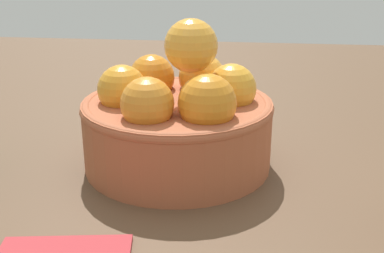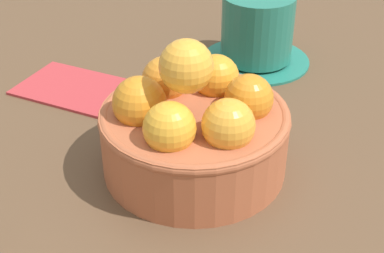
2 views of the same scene
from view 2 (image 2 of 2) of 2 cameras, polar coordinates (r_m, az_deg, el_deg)
ground_plane at (r=51.05cm, az=0.23°, el=-5.78°), size 115.37×103.36×3.73cm
terracotta_bowl at (r=47.42cm, az=0.17°, el=-0.07°), size 16.19×16.19×12.65cm
coffee_cup at (r=66.69cm, az=6.66°, el=9.56°), size 12.90×12.90×8.27cm
folded_napkin at (r=62.82cm, az=-11.80°, el=3.94°), size 13.51×10.04×0.60cm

